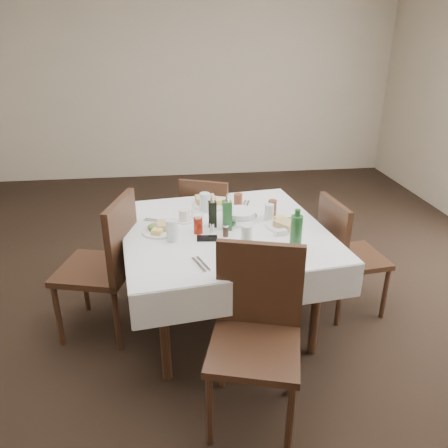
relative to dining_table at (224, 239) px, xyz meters
name	(u,v)px	position (x,y,z in m)	size (l,w,h in m)	color
ground_plane	(205,308)	(-0.12, 0.17, -0.68)	(7.00, 7.00, 0.00)	black
room_shell	(201,80)	(-0.12, 0.17, 1.03)	(6.04, 7.04, 2.80)	#C2B59E
dining_table	(224,239)	(0.00, 0.00, 0.00)	(1.52, 1.52, 0.76)	black
chair_north	(207,219)	(-0.05, 0.79, -0.18)	(0.54, 0.54, 0.87)	black
chair_south	(257,324)	(0.07, -0.82, -0.12)	(0.58, 0.58, 0.99)	black
chair_east	(344,250)	(0.90, 0.04, -0.16)	(0.48, 0.48, 0.91)	black
chair_west	(108,259)	(-0.79, -0.01, -0.10)	(0.59, 0.59, 1.01)	black
meal_north	(210,202)	(-0.06, 0.44, 0.10)	(0.29, 0.29, 0.06)	white
meal_south	(237,254)	(0.03, -0.42, 0.10)	(0.23, 0.23, 0.05)	white
meal_east	(286,224)	(0.42, -0.03, 0.10)	(0.26, 0.26, 0.06)	white
meal_west	(160,228)	(-0.43, 0.00, 0.10)	(0.25, 0.25, 0.05)	white
side_plate_a	(192,214)	(-0.20, 0.27, 0.08)	(0.16, 0.16, 0.01)	white
side_plate_b	(284,243)	(0.35, -0.29, 0.08)	(0.17, 0.17, 0.01)	white
water_n	(205,202)	(-0.10, 0.32, 0.15)	(0.08, 0.08, 0.14)	silver
water_s	(247,235)	(0.11, -0.27, 0.15)	(0.07, 0.07, 0.13)	silver
water_e	(269,212)	(0.34, 0.10, 0.14)	(0.06, 0.06, 0.12)	silver
water_w	(172,230)	(-0.35, -0.14, 0.15)	(0.08, 0.08, 0.14)	silver
iced_tea_a	(238,202)	(0.14, 0.30, 0.15)	(0.06, 0.06, 0.13)	brown
iced_tea_b	(272,209)	(0.37, 0.15, 0.14)	(0.06, 0.06, 0.13)	brown
bread_basket	(240,216)	(0.13, 0.11, 0.12)	(0.24, 0.24, 0.08)	silver
oil_cruet_dark	(212,213)	(-0.07, 0.04, 0.18)	(0.06, 0.06, 0.23)	black
oil_cruet_green	(227,214)	(0.02, -0.02, 0.19)	(0.06, 0.06, 0.26)	#26612F
ketchup_bottle	(198,225)	(-0.18, -0.05, 0.14)	(0.06, 0.06, 0.13)	maroon
salt_shaker	(212,228)	(-0.09, -0.06, 0.11)	(0.03, 0.03, 0.07)	white
pepper_shaker	(226,231)	(0.00, -0.13, 0.12)	(0.04, 0.04, 0.08)	#38251E
coffee_mug	(185,216)	(-0.26, 0.15, 0.12)	(0.13, 0.12, 0.09)	white
sunglasses	(207,238)	(-0.13, -0.17, 0.09)	(0.13, 0.05, 0.03)	black
green_bottle	(296,233)	(0.39, -0.38, 0.20)	(0.07, 0.07, 0.27)	#26612F
sugar_caddy	(281,233)	(0.36, -0.16, 0.10)	(0.09, 0.06, 0.04)	white
cutlery_n	(245,205)	(0.22, 0.41, 0.08)	(0.10, 0.18, 0.01)	silver
cutlery_s	(201,264)	(-0.19, -0.49, 0.08)	(0.10, 0.19, 0.01)	silver
cutlery_e	(289,240)	(0.40, -0.24, 0.08)	(0.16, 0.09, 0.01)	silver
cutlery_w	(157,221)	(-0.46, 0.17, 0.08)	(0.19, 0.11, 0.01)	silver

